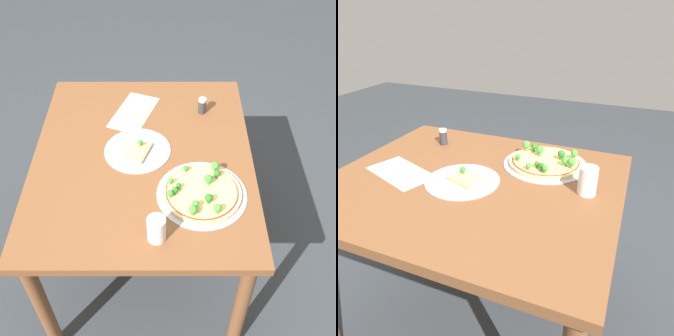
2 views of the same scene
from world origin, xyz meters
TOP-DOWN VIEW (x-y plane):
  - ground_plane at (0.00, 0.00)m, footprint 8.00×8.00m
  - dining_table at (0.00, 0.00)m, footprint 1.09×0.92m
  - pizza_tray_whole at (0.22, 0.24)m, footprint 0.35×0.35m
  - pizza_tray_slice at (-0.02, -0.02)m, footprint 0.28×0.28m
  - drinking_cup at (0.42, 0.07)m, footprint 0.07×0.07m
  - condiment_shaker at (-0.30, 0.27)m, footprint 0.04×0.04m
  - paper_menu at (-0.29, -0.05)m, footprint 0.32×0.24m

SIDE VIEW (x-z plane):
  - ground_plane at x=0.00m, z-range 0.00..0.00m
  - dining_table at x=0.00m, z-range 0.27..1.00m
  - paper_menu at x=-0.29m, z-range 0.73..0.73m
  - pizza_tray_slice at x=-0.02m, z-range 0.71..0.76m
  - pizza_tray_whole at x=0.22m, z-range 0.71..0.78m
  - condiment_shaker at x=-0.30m, z-range 0.73..0.81m
  - drinking_cup at x=0.42m, z-range 0.73..0.83m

